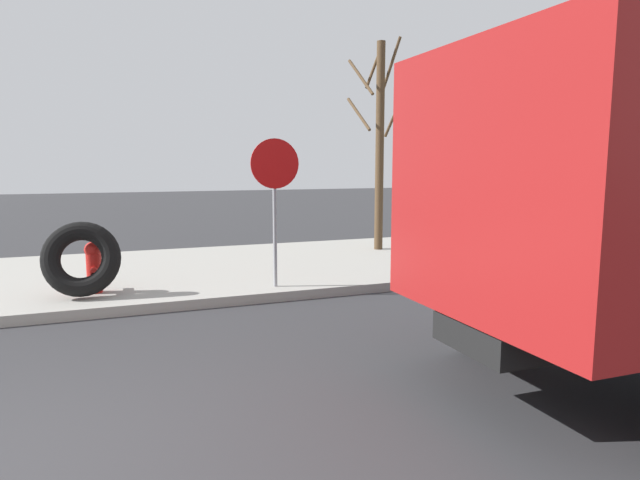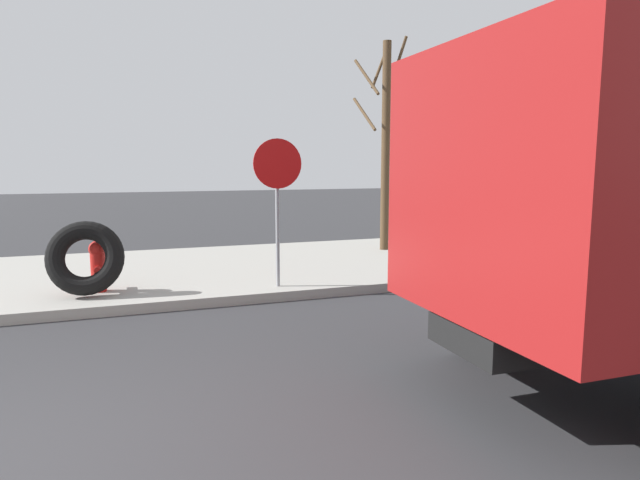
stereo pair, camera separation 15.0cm
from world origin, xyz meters
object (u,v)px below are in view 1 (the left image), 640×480
Objects in this scene: stop_sign at (275,185)px; bare_tree at (379,139)px; fire_hydrant at (94,266)px; loose_tire at (81,259)px.

bare_tree is at bearing 41.50° from stop_sign.
fire_hydrant is 2.95m from stop_sign.
bare_tree is at bearing 21.35° from fire_hydrant.
loose_tire is 6.85m from bare_tree.
stop_sign reaches higher than loose_tire.
fire_hydrant is 0.34× the size of stop_sign.
loose_tire is 3.00m from stop_sign.
fire_hydrant is 0.17× the size of bare_tree.
bare_tree is (3.27, 2.89, 0.86)m from stop_sign.
loose_tire is 0.24× the size of bare_tree.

